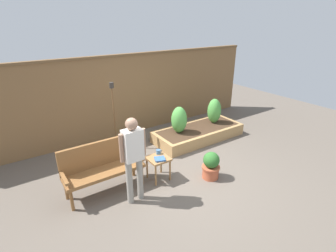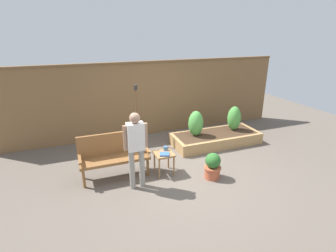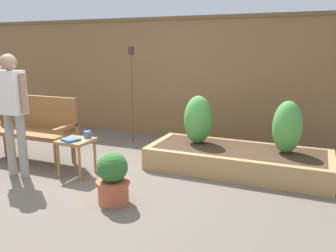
# 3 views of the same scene
# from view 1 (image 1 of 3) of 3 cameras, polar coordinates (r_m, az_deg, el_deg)

# --- Properties ---
(ground_plane) EXTENTS (14.00, 14.00, 0.00)m
(ground_plane) POSITION_cam_1_polar(r_m,az_deg,el_deg) (5.34, 2.58, -11.23)
(ground_plane) COLOR #60564C
(fence_back) EXTENTS (8.40, 0.14, 2.16)m
(fence_back) POSITION_cam_1_polar(r_m,az_deg,el_deg) (6.95, -10.21, 6.63)
(fence_back) COLOR brown
(fence_back) RESTS_ON ground_plane
(garden_bench) EXTENTS (1.44, 0.48, 0.94)m
(garden_bench) POSITION_cam_1_polar(r_m,az_deg,el_deg) (4.87, -14.46, -8.09)
(garden_bench) COLOR brown
(garden_bench) RESTS_ON ground_plane
(side_table) EXTENTS (0.40, 0.40, 0.48)m
(side_table) POSITION_cam_1_polar(r_m,az_deg,el_deg) (5.08, -2.16, -7.85)
(side_table) COLOR #9E7042
(side_table) RESTS_ON ground_plane
(cup_on_table) EXTENTS (0.13, 0.09, 0.09)m
(cup_on_table) POSITION_cam_1_polar(r_m,az_deg,el_deg) (5.15, -2.13, -5.74)
(cup_on_table) COLOR teal
(cup_on_table) RESTS_ON side_table
(book_on_table) EXTENTS (0.25, 0.24, 0.03)m
(book_on_table) POSITION_cam_1_polar(r_m,az_deg,el_deg) (4.96, -1.82, -7.33)
(book_on_table) COLOR #38609E
(book_on_table) RESTS_ON side_table
(potted_boxwood) EXTENTS (0.36, 0.36, 0.57)m
(potted_boxwood) POSITION_cam_1_polar(r_m,az_deg,el_deg) (5.24, 9.51, -8.60)
(potted_boxwood) COLOR #B75638
(potted_boxwood) RESTS_ON ground_plane
(raised_planter_bed) EXTENTS (2.40, 1.00, 0.30)m
(raised_planter_bed) POSITION_cam_1_polar(r_m,az_deg,el_deg) (6.91, 6.72, -1.57)
(raised_planter_bed) COLOR #AD8451
(raised_planter_bed) RESTS_ON ground_plane
(shrub_near_bench) EXTENTS (0.40, 0.40, 0.68)m
(shrub_near_bench) POSITION_cam_1_polar(r_m,az_deg,el_deg) (6.43, 2.47, 1.38)
(shrub_near_bench) COLOR brown
(shrub_near_bench) RESTS_ON raised_planter_bed
(shrub_far_corner) EXTENTS (0.37, 0.37, 0.68)m
(shrub_far_corner) POSITION_cam_1_polar(r_m,az_deg,el_deg) (7.16, 10.21, 3.32)
(shrub_far_corner) COLOR brown
(shrub_far_corner) RESTS_ON raised_planter_bed
(tiki_torch) EXTENTS (0.10, 0.10, 1.64)m
(tiki_torch) POSITION_cam_1_polar(r_m,az_deg,el_deg) (6.16, -12.08, 4.80)
(tiki_torch) COLOR brown
(tiki_torch) RESTS_ON ground_plane
(person_by_bench) EXTENTS (0.47, 0.20, 1.56)m
(person_by_bench) POSITION_cam_1_polar(r_m,az_deg,el_deg) (4.28, -7.73, -6.09)
(person_by_bench) COLOR gray
(person_by_bench) RESTS_ON ground_plane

